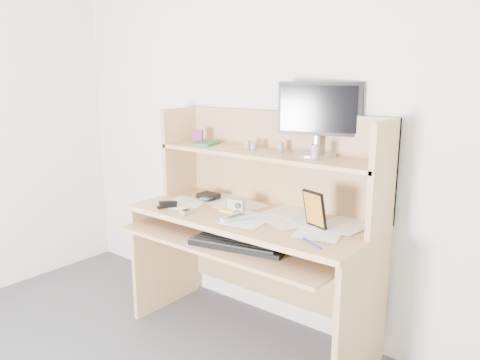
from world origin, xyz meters
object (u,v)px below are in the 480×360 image
Objects in this scene: game_case at (315,209)px; keyboard at (239,244)px; desk at (258,221)px; monitor at (319,117)px; tv_remote at (235,218)px.

keyboard is at bearing -125.30° from game_case.
monitor is (0.28, 0.16, 0.59)m from desk.
keyboard is 2.77× the size of game_case.
monitor is (0.27, 0.37, 0.52)m from tv_remote.
tv_remote is 0.38× the size of monitor.
desk is 7.34× the size of game_case.
desk is 3.17× the size of monitor.
desk is 0.22m from tv_remote.
game_case is (0.30, 0.23, 0.18)m from keyboard.
keyboard is at bearing -126.02° from monitor.
tv_remote is at bearing 124.22° from keyboard.
desk is at bearing 95.62° from keyboard.
monitor is at bearing 73.38° from tv_remote.
tv_remote is (-0.10, 0.09, 0.10)m from keyboard.
monitor reaches higher than desk.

